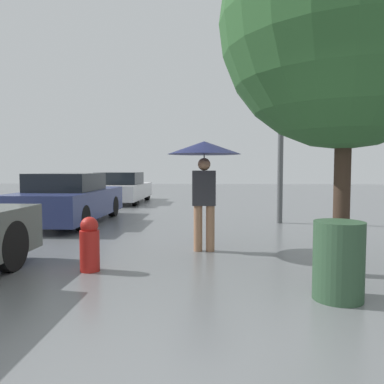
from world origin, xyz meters
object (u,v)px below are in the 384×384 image
at_px(tree, 346,22).
at_px(street_lamp, 281,130).
at_px(parked_car_farthest, 121,188).
at_px(fire_hydrant, 90,244).
at_px(trash_bin, 338,261).
at_px(parked_car_middle, 70,200).
at_px(pedestrian, 204,160).

distance_m(tree, street_lamp, 4.60).
xyz_separation_m(parked_car_farthest, fire_hydrant, (1.99, -9.78, -0.20)).
bearing_deg(fire_hydrant, trash_bin, -17.36).
bearing_deg(fire_hydrant, street_lamp, 54.04).
xyz_separation_m(parked_car_farthest, street_lamp, (5.28, -5.25, 1.73)).
xyz_separation_m(parked_car_middle, tree, (5.19, -4.29, 2.57)).
xyz_separation_m(tree, street_lamp, (0.04, 4.52, -0.87)).
relative_size(pedestrian, trash_bin, 2.20).
bearing_deg(parked_car_middle, trash_bin, -47.07).
bearing_deg(trash_bin, street_lamp, 86.14).
relative_size(street_lamp, fire_hydrant, 5.27).
xyz_separation_m(parked_car_middle, fire_hydrant, (1.93, -4.31, -0.22)).
distance_m(pedestrian, fire_hydrant, 2.26).
xyz_separation_m(tree, trash_bin, (-0.33, -0.92, -2.74)).
relative_size(pedestrian, fire_hydrant, 2.48).
relative_size(tree, trash_bin, 5.79).
distance_m(parked_car_middle, street_lamp, 5.50).
bearing_deg(parked_car_middle, parked_car_farthest, 90.61).
bearing_deg(pedestrian, street_lamp, 61.01).
xyz_separation_m(parked_car_farthest, trash_bin, (4.91, -10.69, -0.15)).
relative_size(trash_bin, fire_hydrant, 1.13).
relative_size(parked_car_middle, parked_car_farthest, 1.02).
distance_m(street_lamp, trash_bin, 5.77).
bearing_deg(trash_bin, parked_car_middle, 132.93).
height_order(pedestrian, street_lamp, street_lamp).
bearing_deg(trash_bin, parked_car_farthest, 114.67).
xyz_separation_m(parked_car_middle, parked_car_farthest, (-0.06, 5.47, -0.02)).
bearing_deg(tree, street_lamp, 89.55).
bearing_deg(street_lamp, fire_hydrant, -125.96).
height_order(parked_car_middle, parked_car_farthest, parked_car_middle).
distance_m(pedestrian, street_lamp, 3.81).
height_order(parked_car_farthest, tree, tree).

